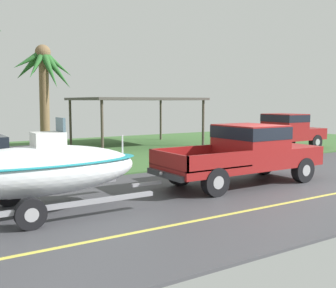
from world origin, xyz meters
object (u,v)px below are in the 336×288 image
at_px(parked_pickup_background, 284,130).
at_px(palm_tree_mid, 45,76).
at_px(boat_on_trailer, 38,170).
at_px(carport_awning, 136,100).
at_px(pickup_truck_towing, 249,151).

distance_m(parked_pickup_background, palm_tree_mid, 12.53).
relative_size(boat_on_trailer, palm_tree_mid, 1.19).
distance_m(carport_awning, palm_tree_mid, 6.63).
relative_size(pickup_truck_towing, palm_tree_mid, 1.14).
height_order(parked_pickup_background, palm_tree_mid, palm_tree_mid).
bearing_deg(carport_awning, boat_on_trailer, -127.12).
distance_m(pickup_truck_towing, boat_on_trailer, 6.58).
bearing_deg(pickup_truck_towing, carport_awning, 80.27).
bearing_deg(palm_tree_mid, boat_on_trailer, -107.01).
bearing_deg(boat_on_trailer, parked_pickup_background, 21.12).
relative_size(pickup_truck_towing, boat_on_trailer, 0.96).
relative_size(boat_on_trailer, carport_awning, 0.90).
xyz_separation_m(pickup_truck_towing, palm_tree_mid, (-3.99, 8.44, 2.65)).
bearing_deg(parked_pickup_background, palm_tree_mid, 166.60).
distance_m(pickup_truck_towing, parked_pickup_background, 9.70).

